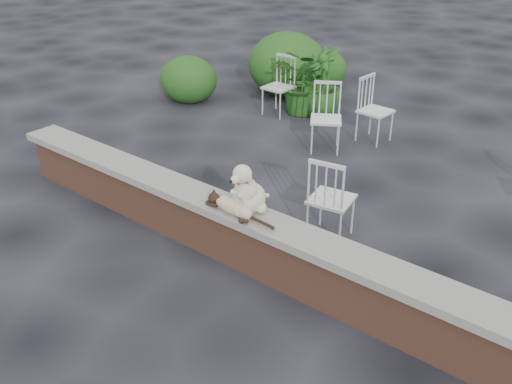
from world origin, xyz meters
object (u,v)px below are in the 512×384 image
Objects in this scene: dog at (251,186)px; potted_plant_b at (323,83)px; chair_b at (278,86)px; potted_plant_a at (305,82)px; cat at (234,206)px; chair_a at (326,118)px; chair_c at (332,198)px; chair_e at (376,110)px.

potted_plant_b is at bearing 120.59° from dog.
potted_plant_a is (0.33, 0.28, 0.07)m from chair_b.
cat is 1.01× the size of chair_a.
dog is 4.30m from potted_plant_a.
dog is at bearing -103.84° from chair_a.
potted_plant_b reaches higher than chair_a.
potted_plant_a is at bearing 41.21° from chair_b.
potted_plant_b is (-1.68, 3.89, -0.28)m from dog.
chair_b is at bearing 128.19° from cat.
cat is at bearing -110.90° from dog.
chair_c is at bearing 73.66° from cat.
chair_a is (-0.38, -0.73, 0.00)m from chair_e.
chair_c and chair_b have the same top height.
potted_plant_a reaches higher than chair_e.
chair_a is at bearing -44.75° from potted_plant_a.
dog is 0.46× the size of potted_plant_b.
potted_plant_b is at bearing 15.19° from potted_plant_a.
cat is 0.88× the size of potted_plant_a.
cat is 1.01× the size of chair_e.
dog is at bearing -55.88° from chair_b.
potted_plant_b reaches higher than potted_plant_a.
potted_plant_a is at bearing 124.40° from dog.
potted_plant_b reaches higher than chair_c.
chair_a is at bearing -65.99° from chair_c.
chair_e is at bearing 30.52° from chair_a.
potted_plant_b reaches higher than dog.
chair_e is at bearing -18.64° from potted_plant_b.
dog reaches higher than chair_e.
chair_e is at bearing 105.81° from dog.
cat is 4.39m from potted_plant_a.
chair_c is 2.29m from chair_a.
potted_plant_a is at bearing 122.57° from cat.
chair_b is 0.87× the size of potted_plant_a.
dog reaches higher than chair_b.
cat is at bearing -57.87° from chair_b.
dog reaches higher than chair_c.
dog is 0.54× the size of chair_b.
dog reaches higher than chair_a.
chair_a is at bearing -27.73° from chair_b.
potted_plant_a is (-1.96, 3.81, -0.30)m from dog.
potted_plant_a is at bearing 103.21° from chair_a.
cat is 1.12m from chair_c.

